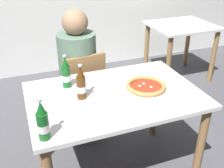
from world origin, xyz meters
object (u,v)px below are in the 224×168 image
chair_behind_table (82,89)px  beer_bottle_left (81,84)px  beer_bottle_center (66,74)px  dining_table_background (181,36)px  beer_bottle_right (43,122)px  dining_table_main (114,107)px  diner_seated (79,77)px  pizza_margherita_near (146,87)px  napkin_with_cutlery (188,99)px

chair_behind_table → beer_bottle_left: (-0.14, -0.59, 0.37)m
chair_behind_table → beer_bottle_center: size_ratio=3.44×
chair_behind_table → dining_table_background: (1.55, 0.74, 0.11)m
dining_table_background → beer_bottle_right: beer_bottle_right is taller
dining_table_main → beer_bottle_right: bearing=-148.9°
diner_seated → dining_table_background: (1.56, 0.69, 0.01)m
beer_bottle_center → dining_table_background: bearing=32.8°
beer_bottle_left → beer_bottle_center: bearing=107.0°
beer_bottle_left → chair_behind_table: bearing=76.7°
diner_seated → beer_bottle_center: size_ratio=4.89×
chair_behind_table → pizza_margherita_near: size_ratio=2.72×
chair_behind_table → beer_bottle_left: 0.71m
dining_table_main → diner_seated: size_ratio=0.99×
pizza_margherita_near → napkin_with_cutlery: (0.20, -0.22, -0.02)m
pizza_margherita_near → beer_bottle_center: size_ratio=1.27×
beer_bottle_center → napkin_with_cutlery: size_ratio=1.30×
diner_seated → beer_bottle_center: (-0.19, -0.44, 0.27)m
diner_seated → napkin_with_cutlery: bearing=-59.4°
dining_table_main → diner_seated: bearing=98.7°
dining_table_background → beer_bottle_right: 2.61m
chair_behind_table → beer_bottle_right: beer_bottle_right is taller
beer_bottle_center → beer_bottle_right: same height
dining_table_main → pizza_margherita_near: bearing=-5.9°
diner_seated → pizza_margherita_near: diner_seated is taller
chair_behind_table → napkin_with_cutlery: bearing=114.1°
dining_table_background → beer_bottle_center: 2.10m
pizza_margherita_near → beer_bottle_left: (-0.46, 0.05, 0.08)m
dining_table_main → beer_bottle_left: 0.32m
dining_table_main → dining_table_background: 1.99m
diner_seated → chair_behind_table: bearing=-79.5°
dining_table_main → chair_behind_table: 0.64m
dining_table_main → beer_bottle_right: beer_bottle_right is taller
beer_bottle_left → dining_table_background: bearing=38.1°
beer_bottle_left → beer_bottle_center: same height
chair_behind_table → dining_table_background: bearing=-162.2°
beer_bottle_center → napkin_with_cutlery: beer_bottle_center is taller
pizza_margherita_near → beer_bottle_right: bearing=-158.9°
dining_table_background → napkin_with_cutlery: napkin_with_cutlery is taller
pizza_margherita_near → beer_bottle_left: 0.47m
diner_seated → beer_bottle_right: (-0.43, -0.98, 0.27)m
beer_bottle_left → dining_table_main: bearing=-5.7°
napkin_with_cutlery → chair_behind_table: bearing=121.6°
diner_seated → beer_bottle_right: size_ratio=4.89×
chair_behind_table → beer_bottle_right: 1.09m
dining_table_main → napkin_with_cutlery: size_ratio=6.34×
napkin_with_cutlery → diner_seated: bearing=120.6°
pizza_margherita_near → beer_bottle_center: 0.58m
dining_table_main → napkin_with_cutlery: bearing=-29.6°
dining_table_main → pizza_margherita_near: (0.23, -0.02, 0.14)m
dining_table_main → chair_behind_table: bearing=98.6°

